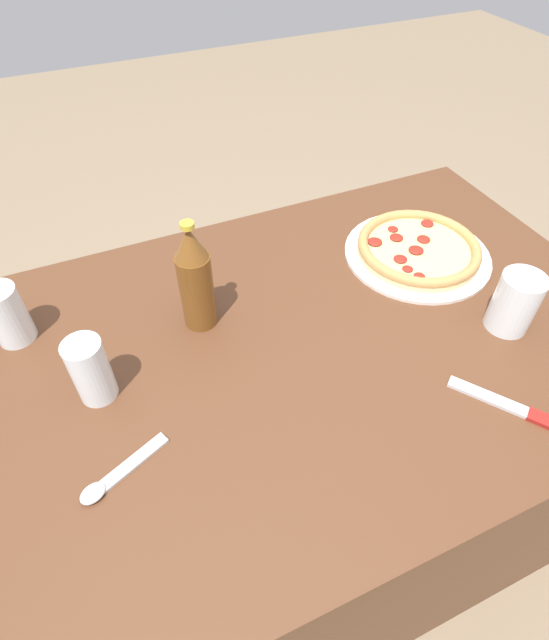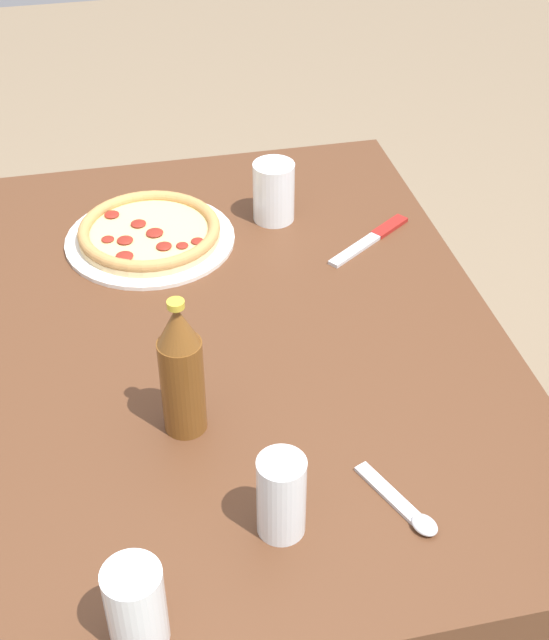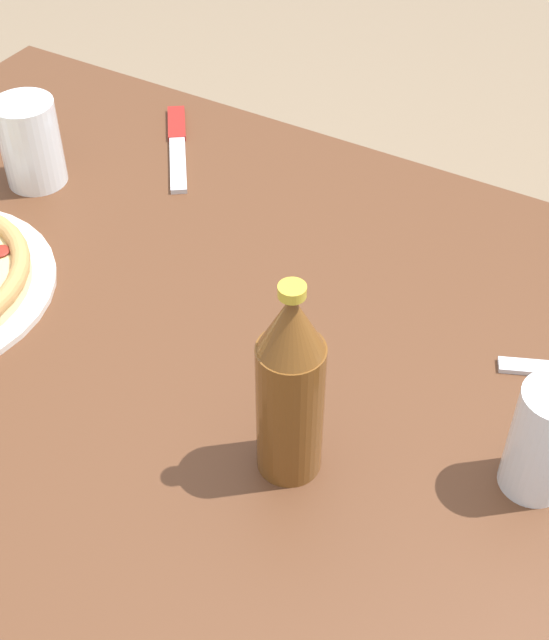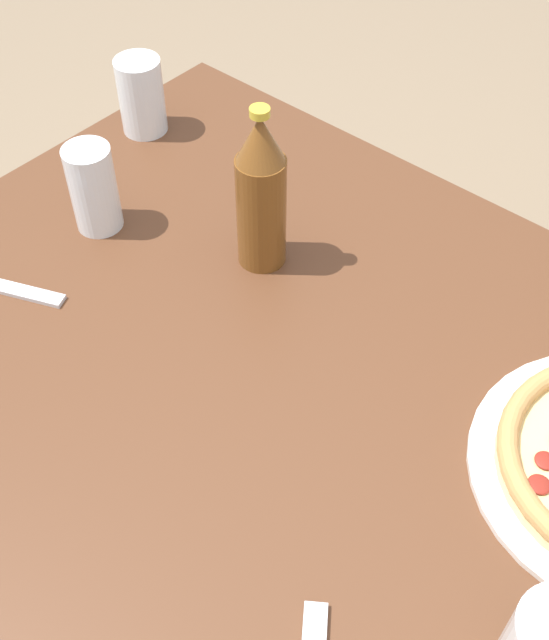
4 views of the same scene
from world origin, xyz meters
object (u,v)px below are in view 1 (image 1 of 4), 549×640
at_px(beer_bottle, 195,279).
at_px(spoon, 113,478).
at_px(glass_lemonade, 7,316).
at_px(knife, 521,411).
at_px(glass_iced_tea, 514,304).
at_px(glass_orange_juice, 91,372).
at_px(pizza_veggie, 418,249).

bearing_deg(beer_bottle, spoon, 49.78).
height_order(glass_lemonade, spoon, glass_lemonade).
bearing_deg(beer_bottle, knife, 135.16).
height_order(glass_iced_tea, beer_bottle, beer_bottle).
xyz_separation_m(glass_iced_tea, glass_orange_juice, (0.74, -0.15, 0.00)).
bearing_deg(knife, glass_lemonade, -34.52).
bearing_deg(pizza_veggie, glass_iced_tea, 97.14).
height_order(pizza_veggie, glass_iced_tea, glass_iced_tea).
relative_size(glass_lemonade, beer_bottle, 0.51).
bearing_deg(knife, glass_iced_tea, -124.79).
bearing_deg(glass_iced_tea, pizza_veggie, -82.86).
relative_size(glass_orange_juice, knife, 0.65).
bearing_deg(knife, beer_bottle, -44.84).
bearing_deg(glass_lemonade, knife, 145.48).
bearing_deg(pizza_veggie, glass_lemonade, -6.87).
xyz_separation_m(pizza_veggie, knife, (0.08, 0.41, -0.01)).
relative_size(beer_bottle, spoon, 1.54).
xyz_separation_m(glass_iced_tea, knife, (0.12, 0.17, -0.05)).
bearing_deg(spoon, pizza_veggie, -160.12).
distance_m(glass_lemonade, glass_iced_tea, 0.93).
distance_m(glass_lemonade, spoon, 0.38).
bearing_deg(glass_iced_tea, knife, 55.21).
height_order(pizza_veggie, glass_lemonade, glass_lemonade).
bearing_deg(pizza_veggie, spoon, 19.88).
xyz_separation_m(glass_iced_tea, beer_bottle, (0.53, -0.25, 0.05)).
xyz_separation_m(glass_orange_juice, knife, (-0.63, 0.32, -0.05)).
bearing_deg(spoon, glass_orange_juice, -93.55).
xyz_separation_m(pizza_veggie, beer_bottle, (0.50, -0.00, 0.09)).
bearing_deg(glass_iced_tea, beer_bottle, -24.95).
relative_size(glass_lemonade, glass_iced_tea, 0.99).
height_order(beer_bottle, spoon, beer_bottle).
xyz_separation_m(glass_lemonade, glass_orange_juice, (-0.12, 0.19, 0.00)).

